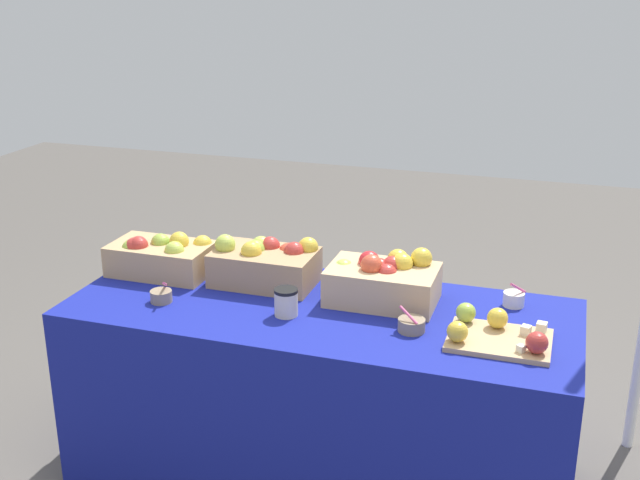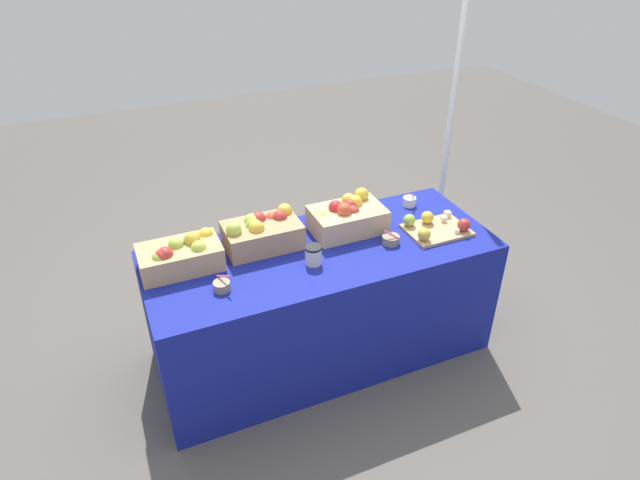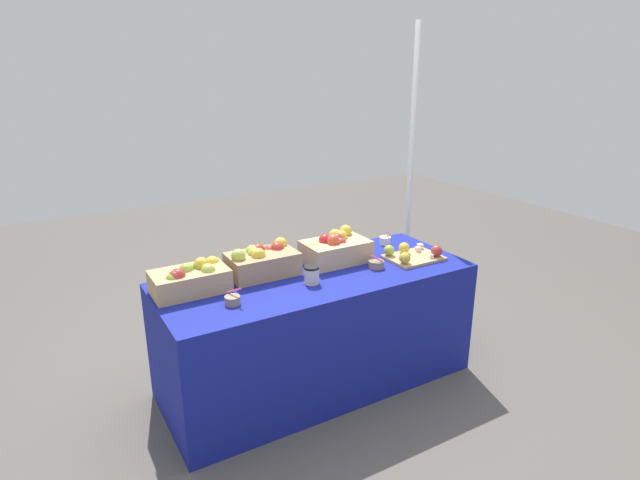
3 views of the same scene
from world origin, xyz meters
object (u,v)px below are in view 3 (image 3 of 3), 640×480
object	(u,v)px
apple_crate_middle	(263,260)
apple_crate_right	(335,248)
apple_crate_left	(191,279)
coffee_cup	(312,275)
sample_bowl_near	(233,300)
tent_pole	(410,175)
cutting_board_front	(412,255)
sample_bowl_far	(376,264)
sample_bowl_mid	(385,240)

from	to	relation	value
apple_crate_middle	apple_crate_right	world-z (taller)	apple_crate_right
apple_crate_left	coffee_cup	size ratio (longest dim) A/B	3.98
apple_crate_right	apple_crate_middle	bearing A→B (deg)	175.91
sample_bowl_near	tent_pole	xyz separation A→B (m)	(1.78, 0.75, 0.35)
apple_crate_middle	tent_pole	xyz separation A→B (m)	(1.47, 0.44, 0.29)
cutting_board_front	coffee_cup	size ratio (longest dim) A/B	3.33
apple_crate_right	sample_bowl_near	bearing A→B (deg)	-161.25
apple_crate_middle	apple_crate_right	size ratio (longest dim) A/B	0.99
sample_bowl_far	coffee_cup	size ratio (longest dim) A/B	0.93
cutting_board_front	sample_bowl_far	world-z (taller)	sample_bowl_far
apple_crate_middle	coffee_cup	size ratio (longest dim) A/B	3.92
coffee_cup	tent_pole	world-z (taller)	tent_pole
sample_bowl_near	coffee_cup	xyz separation A→B (m)	(0.49, 0.03, 0.03)
apple_crate_left	sample_bowl_far	xyz separation A→B (m)	(1.09, -0.22, -0.05)
sample_bowl_mid	sample_bowl_near	bearing A→B (deg)	-163.51
sample_bowl_far	sample_bowl_mid	bearing A→B (deg)	46.17
sample_bowl_mid	coffee_cup	xyz separation A→B (m)	(-0.78, -0.34, 0.02)
apple_crate_middle	sample_bowl_far	xyz separation A→B (m)	(0.64, -0.26, -0.06)
apple_crate_right	sample_bowl_near	xyz separation A→B (m)	(-0.80, -0.27, -0.06)
sample_bowl_mid	apple_crate_right	bearing A→B (deg)	-167.37
apple_crate_middle	sample_bowl_mid	distance (m)	0.97
apple_crate_middle	apple_crate_right	xyz separation A→B (m)	(0.48, -0.03, -0.00)
apple_crate_left	tent_pole	xyz separation A→B (m)	(1.92, 0.48, 0.30)
cutting_board_front	tent_pole	distance (m)	0.94
apple_crate_left	coffee_cup	distance (m)	0.67
apple_crate_middle	tent_pole	distance (m)	1.56
sample_bowl_near	sample_bowl_mid	bearing A→B (deg)	16.49
sample_bowl_far	apple_crate_right	bearing A→B (deg)	125.26
apple_crate_right	sample_bowl_mid	xyz separation A→B (m)	(0.48, 0.11, -0.06)
cutting_board_front	sample_bowl_near	distance (m)	1.24
coffee_cup	apple_crate_middle	bearing A→B (deg)	123.90
apple_crate_left	apple_crate_right	xyz separation A→B (m)	(0.93, 0.01, 0.01)
apple_crate_left	cutting_board_front	distance (m)	1.40
cutting_board_front	coffee_cup	distance (m)	0.75
apple_crate_left	cutting_board_front	xyz separation A→B (m)	(1.38, -0.21, -0.05)
sample_bowl_near	sample_bowl_far	distance (m)	0.96
cutting_board_front	coffee_cup	world-z (taller)	coffee_cup
apple_crate_middle	cutting_board_front	xyz separation A→B (m)	(0.93, -0.25, -0.06)
sample_bowl_far	tent_pole	bearing A→B (deg)	40.40
cutting_board_front	sample_bowl_near	world-z (taller)	sample_bowl_near
sample_bowl_mid	coffee_cup	distance (m)	0.85
apple_crate_middle	coffee_cup	distance (m)	0.33
apple_crate_middle	sample_bowl_far	distance (m)	0.70
cutting_board_front	sample_bowl_mid	bearing A→B (deg)	84.47
apple_crate_left	sample_bowl_far	size ratio (longest dim) A/B	4.29
sample_bowl_near	tent_pole	world-z (taller)	tent_pole
apple_crate_middle	coffee_cup	bearing A→B (deg)	-56.10
sample_bowl_near	apple_crate_middle	bearing A→B (deg)	44.44
apple_crate_middle	cutting_board_front	world-z (taller)	apple_crate_middle
sample_bowl_mid	tent_pole	distance (m)	0.72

